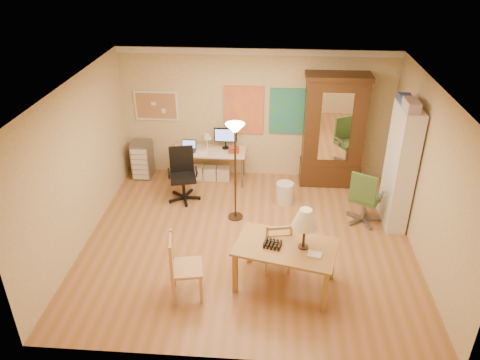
# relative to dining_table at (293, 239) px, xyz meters

# --- Properties ---
(floor) EXTENTS (5.50, 5.50, 0.00)m
(floor) POSITION_rel_dining_table_xyz_m (-0.68, 1.08, -0.85)
(floor) COLOR olive
(floor) RESTS_ON ground
(crown_molding) EXTENTS (5.50, 0.08, 0.12)m
(crown_molding) POSITION_rel_dining_table_xyz_m (-0.68, 3.54, 1.79)
(crown_molding) COLOR white
(crown_molding) RESTS_ON floor
(corkboard) EXTENTS (0.90, 0.04, 0.62)m
(corkboard) POSITION_rel_dining_table_xyz_m (-2.73, 3.55, 0.65)
(corkboard) COLOR tan
(corkboard) RESTS_ON floor
(art_panel_left) EXTENTS (0.80, 0.04, 1.00)m
(art_panel_left) POSITION_rel_dining_table_xyz_m (-0.93, 3.55, 0.60)
(art_panel_left) COLOR gold
(art_panel_left) RESTS_ON floor
(art_panel_right) EXTENTS (0.75, 0.04, 0.95)m
(art_panel_right) POSITION_rel_dining_table_xyz_m (-0.03, 3.55, 0.60)
(art_panel_right) COLOR teal
(art_panel_right) RESTS_ON floor
(dining_table) EXTENTS (1.59, 1.17, 1.34)m
(dining_table) POSITION_rel_dining_table_xyz_m (0.00, 0.00, 0.00)
(dining_table) COLOR brown
(dining_table) RESTS_ON floor
(ladder_chair_back) EXTENTS (0.48, 0.47, 0.90)m
(ladder_chair_back) POSITION_rel_dining_table_xyz_m (-0.21, 0.39, -0.43)
(ladder_chair_back) COLOR tan
(ladder_chair_back) RESTS_ON floor
(ladder_chair_left) EXTENTS (0.52, 0.54, 1.01)m
(ladder_chair_left) POSITION_rel_dining_table_xyz_m (-1.52, -0.31, -0.38)
(ladder_chair_left) COLOR tan
(ladder_chair_left) RESTS_ON floor
(torchiere_lamp) EXTENTS (0.34, 0.34, 1.84)m
(torchiere_lamp) POSITION_rel_dining_table_xyz_m (-0.96, 1.80, 0.63)
(torchiere_lamp) COLOR #3B2A17
(torchiere_lamp) RESTS_ON floor
(computer_desk) EXTENTS (1.50, 0.66, 1.13)m
(computer_desk) POSITION_rel_dining_table_xyz_m (-1.59, 3.24, -0.43)
(computer_desk) COLOR #C9B493
(computer_desk) RESTS_ON floor
(office_chair_black) EXTENTS (0.64, 0.64, 1.05)m
(office_chair_black) POSITION_rel_dining_table_xyz_m (-2.03, 2.41, -0.57)
(office_chair_black) COLOR black
(office_chair_black) RESTS_ON floor
(office_chair_green) EXTENTS (0.64, 0.65, 1.04)m
(office_chair_green) POSITION_rel_dining_table_xyz_m (1.34, 1.82, -0.57)
(office_chair_green) COLOR slate
(office_chair_green) RESTS_ON floor
(drawer_cart) EXTENTS (0.39, 0.47, 0.78)m
(drawer_cart) POSITION_rel_dining_table_xyz_m (-3.07, 3.28, -0.46)
(drawer_cart) COLOR slate
(drawer_cart) RESTS_ON floor
(armoire) EXTENTS (1.25, 0.59, 2.30)m
(armoire) POSITION_rel_dining_table_xyz_m (0.87, 3.32, 0.15)
(armoire) COLOR #331F0D
(armoire) RESTS_ON floor
(bookshelf) EXTENTS (0.33, 0.88, 2.19)m
(bookshelf) POSITION_rel_dining_table_xyz_m (1.86, 1.89, 0.24)
(bookshelf) COLOR white
(bookshelf) RESTS_ON floor
(wastebin) EXTENTS (0.34, 0.34, 0.42)m
(wastebin) POSITION_rel_dining_table_xyz_m (-0.06, 2.40, -0.64)
(wastebin) COLOR silver
(wastebin) RESTS_ON floor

